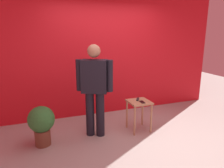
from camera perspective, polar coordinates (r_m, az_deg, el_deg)
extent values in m
plane|color=#9E9991|center=(3.79, 6.25, -15.67)|extent=(12.00, 12.00, 0.00)
cube|color=red|center=(4.78, -1.87, 11.59)|extent=(5.55, 0.12, 3.34)
cylinder|color=black|center=(3.89, -5.99, -8.08)|extent=(0.21, 0.21, 0.82)
cylinder|color=black|center=(3.86, -3.22, -8.24)|extent=(0.21, 0.21, 0.82)
cube|color=black|center=(3.67, -4.83, 2.09)|extent=(0.50, 0.40, 0.58)
cube|color=silver|center=(3.77, -4.47, 2.89)|extent=(0.12, 0.07, 0.49)
cube|color=#C68CB7|center=(3.78, -4.45, 2.65)|extent=(0.04, 0.03, 0.44)
cylinder|color=black|center=(3.73, -8.94, 2.40)|extent=(0.15, 0.15, 0.55)
cylinder|color=black|center=(3.62, -0.60, 2.21)|extent=(0.15, 0.15, 0.55)
sphere|color=#A87A5B|center=(3.60, -4.97, 8.95)|extent=(0.23, 0.23, 0.23)
cube|color=tan|center=(4.03, 7.42, -4.84)|extent=(0.41, 0.41, 0.03)
cylinder|color=tan|center=(3.92, 6.18, -10.02)|extent=(0.04, 0.04, 0.56)
cylinder|color=tan|center=(4.07, 10.62, -9.22)|extent=(0.04, 0.04, 0.56)
cylinder|color=tan|center=(4.20, 4.08, -8.24)|extent=(0.04, 0.04, 0.56)
cylinder|color=tan|center=(4.35, 8.28, -7.58)|extent=(0.04, 0.04, 0.56)
cube|color=black|center=(3.96, 8.24, -4.87)|extent=(0.08, 0.15, 0.01)
cube|color=black|center=(4.10, 6.99, -4.11)|extent=(0.13, 0.17, 0.02)
cylinder|color=brown|center=(3.84, -18.33, -13.59)|extent=(0.26, 0.26, 0.28)
sphere|color=#2D7233|center=(3.70, -18.72, -9.08)|extent=(0.44, 0.44, 0.44)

